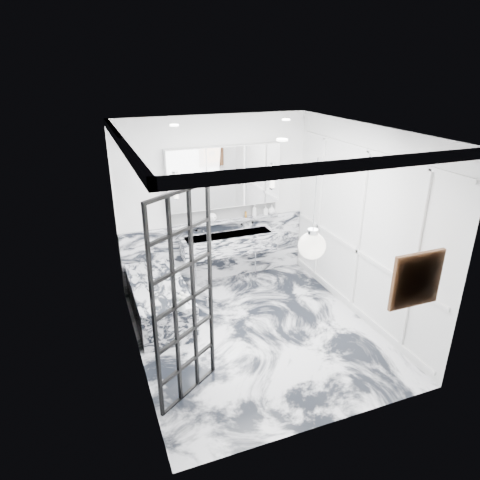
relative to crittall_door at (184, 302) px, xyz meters
name	(u,v)px	position (x,y,z in m)	size (l,w,h in m)	color
floor	(256,332)	(1.18, 0.80, -1.20)	(3.60, 3.60, 0.00)	silver
ceiling	(259,130)	(1.18, 0.80, 1.60)	(3.60, 3.60, 0.00)	white
wall_back	(215,202)	(1.18, 2.60, 0.20)	(3.60, 3.60, 0.00)	white
wall_front	(334,311)	(1.18, -1.00, 0.20)	(3.60, 3.60, 0.00)	white
wall_left	(131,260)	(-0.42, 0.80, 0.20)	(3.60, 3.60, 0.00)	white
wall_right	(362,225)	(2.78, 0.80, 0.20)	(3.60, 3.60, 0.00)	white
marble_clad_back	(216,251)	(1.18, 2.58, -0.67)	(3.18, 0.05, 1.05)	silver
marble_clad_left	(133,264)	(-0.41, 0.80, 0.14)	(0.02, 3.56, 2.68)	silver
panel_molding	(360,232)	(2.76, 0.80, 0.10)	(0.03, 3.40, 2.30)	white
soap_bottle_a	(254,210)	(1.86, 2.51, 0.00)	(0.08, 0.08, 0.21)	#8C5919
soap_bottle_b	(265,210)	(2.06, 2.51, -0.02)	(0.08, 0.08, 0.17)	#4C4C51
soap_bottle_c	(271,210)	(2.18, 2.51, -0.03)	(0.13, 0.13, 0.16)	silver
face_pot	(212,217)	(1.10, 2.51, -0.03)	(0.15, 0.15, 0.15)	white
amber_bottle	(246,214)	(1.70, 2.51, -0.06)	(0.04, 0.04, 0.10)	#8C5919
flower_vase	(182,306)	(0.16, 0.87, -0.59)	(0.09, 0.09, 0.12)	silver
crittall_door	(184,302)	(0.00, 0.00, 0.00)	(0.88, 0.04, 2.39)	black
artwork	(417,280)	(2.15, -0.96, 0.33)	(0.49, 0.05, 0.49)	#CF6515
pendant_light	(312,246)	(1.14, -0.59, 0.70)	(0.27, 0.27, 0.27)	white
trough_sink	(228,243)	(1.33, 2.36, -0.47)	(1.60, 0.45, 0.30)	silver
ledge	(225,221)	(1.33, 2.52, -0.13)	(1.90, 0.14, 0.04)	silver
subway_tile	(224,212)	(1.33, 2.58, 0.01)	(1.90, 0.03, 0.23)	white
mirror_cabinet	(224,177)	(1.33, 2.53, 0.62)	(1.90, 0.16, 1.00)	white
sconce_left	(176,186)	(0.51, 2.43, 0.58)	(0.07, 0.07, 0.40)	white
sconce_right	(273,176)	(2.15, 2.43, 0.58)	(0.07, 0.07, 0.40)	white
bathtub	(159,300)	(0.00, 1.70, -0.92)	(0.75, 1.65, 0.55)	silver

